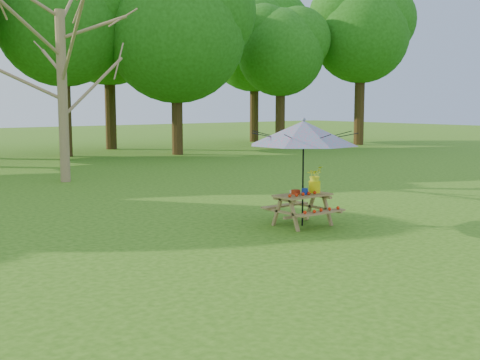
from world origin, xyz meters
TOP-DOWN VIEW (x-y plane):
  - ground at (0.00, 0.00)m, footprint 120.00×120.00m
  - picnic_table at (4.18, 4.40)m, footprint 1.20×1.32m
  - patio_umbrella at (4.18, 4.40)m, footprint 2.90×2.90m
  - produce_bins at (4.12, 4.45)m, footprint 0.27×0.38m
  - tomatoes_row at (4.03, 4.22)m, footprint 0.77×0.13m
  - flower_bucket at (4.53, 4.41)m, footprint 0.41×0.38m

SIDE VIEW (x-z plane):
  - ground at x=0.00m, z-range 0.00..0.00m
  - picnic_table at x=4.18m, z-range -0.01..0.66m
  - tomatoes_row at x=4.03m, z-range 0.67..0.74m
  - produce_bins at x=4.12m, z-range 0.66..0.79m
  - flower_bucket at x=4.53m, z-range 0.69..1.25m
  - patio_umbrella at x=4.18m, z-range 0.82..3.08m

